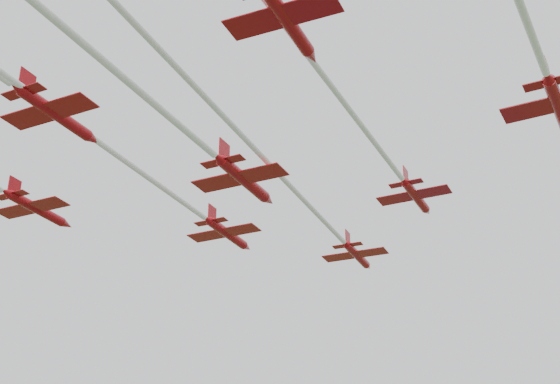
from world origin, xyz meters
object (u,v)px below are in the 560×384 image
at_px(jet_row2_right, 363,127).
at_px(jet_lead, 299,195).
at_px(jet_row2_left, 151,179).
at_px(jet_row3_right, 523,11).
at_px(jet_row3_mid, 170,117).

bearing_deg(jet_row2_right, jet_lead, 139.51).
distance_m(jet_row2_left, jet_row2_right, 23.79).
bearing_deg(jet_row2_right, jet_row3_right, -36.50).
height_order(jet_row2_right, jet_row3_mid, jet_row2_right).
bearing_deg(jet_row3_right, jet_row2_left, 164.35).
bearing_deg(jet_row3_mid, jet_row3_right, -0.22).
relative_size(jet_row2_right, jet_row3_mid, 1.06).
bearing_deg(jet_lead, jet_row2_left, -150.12).
height_order(jet_row3_mid, jet_row3_right, jet_row3_right).
distance_m(jet_row2_left, jet_row3_right, 42.11).
xyz_separation_m(jet_lead, jet_row2_right, (10.16, -9.36, 0.98)).
bearing_deg(jet_row3_right, jet_lead, 143.76).
bearing_deg(jet_row3_mid, jet_row2_right, 42.48).
xyz_separation_m(jet_row3_mid, jet_row3_right, (29.44, -1.19, 0.93)).
bearing_deg(jet_row2_left, jet_row3_right, -18.02).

